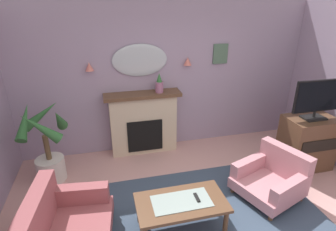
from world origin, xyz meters
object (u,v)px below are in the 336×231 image
wall_sconce_right (188,61)px  armchair_near_fireplace (273,177)px  wall_mirror (140,60)px  potted_plant_corner_palm (47,147)px  mantel_vase_right (159,84)px  tv_remote (197,198)px  framed_picture (220,54)px  fireplace (144,123)px  tv_flatscreen (318,99)px  coffee_table (181,205)px  wall_sconce_left (89,67)px  tv_cabinet (307,142)px

wall_sconce_right → armchair_near_fireplace: wall_sconce_right is taller
wall_mirror → potted_plant_corner_palm: 2.06m
mantel_vase_right → tv_remote: (0.02, -2.00, -0.86)m
framed_picture → fireplace: bearing=-174.2°
wall_sconce_right → tv_flatscreen: size_ratio=0.17×
potted_plant_corner_palm → tv_remote: bearing=-38.2°
fireplace → framed_picture: 1.91m
armchair_near_fireplace → coffee_table: bearing=-167.9°
wall_mirror → wall_sconce_right: (0.85, -0.05, -0.05)m
wall_sconce_left → framed_picture: size_ratio=0.39×
tv_remote → tv_flatscreen: size_ratio=0.19×
wall_mirror → wall_sconce_right: bearing=-3.4°
tv_remote → armchair_near_fireplace: size_ratio=0.15×
wall_sconce_left → wall_sconce_right: size_ratio=1.00×
mantel_vase_right → coffee_table: bearing=-95.0°
wall_sconce_left → tv_cabinet: (3.45, -1.25, -1.21)m
mantel_vase_right → tv_remote: bearing=-89.4°
fireplace → framed_picture: framed_picture is taller
framed_picture → armchair_near_fireplace: (0.11, -1.87, -1.44)m
potted_plant_corner_palm → wall_sconce_right: bearing=14.2°
mantel_vase_right → tv_flatscreen: 2.58m
tv_cabinet → potted_plant_corner_palm: potted_plant_corner_palm is taller
mantel_vase_right → wall_mirror: 0.53m
wall_mirror → potted_plant_corner_palm: (-1.59, -0.67, -1.12)m
coffee_table → armchair_near_fireplace: 1.52m
armchair_near_fireplace → mantel_vase_right: bearing=127.8°
wall_sconce_left → framed_picture: bearing=1.5°
wall_mirror → framed_picture: 1.50m
tv_flatscreen → wall_mirror: bearing=153.0°
wall_sconce_left → armchair_near_fireplace: wall_sconce_left is taller
framed_picture → potted_plant_corner_palm: 3.37m
mantel_vase_right → framed_picture: framed_picture is taller
mantel_vase_right → tv_cabinet: size_ratio=0.39×
fireplace → wall_sconce_right: size_ratio=9.71×
armchair_near_fireplace → tv_cabinet: tv_cabinet is taller
framed_picture → coffee_table: 2.92m
mantel_vase_right → armchair_near_fireplace: size_ratio=0.34×
potted_plant_corner_palm → armchair_near_fireplace: bearing=-20.4°
fireplace → armchair_near_fireplace: bearing=-46.9°
wall_mirror → mantel_vase_right: bearing=-29.5°
tv_remote → coffee_table: bearing=-179.1°
wall_sconce_right → tv_cabinet: size_ratio=0.16×
wall_sconce_left → coffee_table: size_ratio=0.13×
potted_plant_corner_palm → mantel_vase_right: bearing=14.7°
fireplace → framed_picture: (1.50, 0.15, 1.18)m
framed_picture → tv_cabinet: 2.15m
wall_mirror → tv_remote: size_ratio=6.00×
wall_mirror → framed_picture: (1.50, 0.01, 0.04)m
wall_sconce_left → framed_picture: 2.35m
mantel_vase_right → wall_sconce_left: (-1.15, 0.12, 0.35)m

